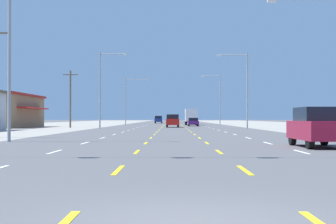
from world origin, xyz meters
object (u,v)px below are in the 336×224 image
sedan_inner_right_mid (193,122)px  streetlight_left_row_1 (102,85)px  suv_center_turn_far (173,120)px  streetlight_left_row_0 (18,43)px  suv_inner_left_farther (158,119)px  streetlight_right_row_2 (218,96)px  streetlight_left_row_2 (128,97)px  suv_far_right_nearest (318,126)px  suv_center_turn_near (173,121)px  streetlight_right_row_1 (244,85)px  streetlight_right_row_0 (334,55)px  box_truck_inner_right_midfar (191,116)px

sedan_inner_right_mid → streetlight_left_row_1: 23.98m
suv_center_turn_far → streetlight_left_row_0: size_ratio=0.48×
sedan_inner_right_mid → suv_inner_left_farther: 46.28m
suv_inner_left_farther → streetlight_right_row_2: streetlight_right_row_2 is taller
streetlight_left_row_2 → streetlight_right_row_2: 19.35m
suv_far_right_nearest → suv_inner_left_farther: 109.90m
suv_center_turn_near → sedan_inner_right_mid: suv_center_turn_near is taller
sedan_inner_right_mid → streetlight_right_row_1: bearing=-72.1°
suv_inner_left_farther → streetlight_left_row_1: size_ratio=0.47×
streetlight_left_row_0 → streetlight_right_row_0: size_ratio=1.15×
suv_inner_left_farther → streetlight_left_row_2: (-5.86, -25.99, 4.84)m
streetlight_left_row_1 → streetlight_right_row_2: 43.58m
sedan_inner_right_mid → streetlight_right_row_2: size_ratio=0.42×
streetlight_right_row_1 → suv_center_turn_far: bearing=100.1°
suv_far_right_nearest → streetlight_left_row_2: streetlight_left_row_2 is taller
box_truck_inner_right_midfar → streetlight_left_row_0: 73.43m
streetlight_left_row_1 → streetlight_right_row_2: (19.57, 38.94, 0.16)m
suv_far_right_nearest → streetlight_left_row_1: size_ratio=0.47×
suv_center_turn_far → suv_center_turn_near: bearing=-90.1°
suv_center_turn_far → suv_far_right_nearest: bearing=-86.0°
suv_far_right_nearest → streetlight_right_row_2: size_ratio=0.46×
streetlight_left_row_0 → streetlight_right_row_1: 43.47m
streetlight_right_row_0 → streetlight_right_row_1: bearing=89.8°
suv_center_turn_far → streetlight_right_row_1: (9.74, -54.67, 4.97)m
streetlight_left_row_0 → streetlight_right_row_1: streetlight_right_row_1 is taller
suv_center_turn_near → suv_inner_left_farther: bearing=93.6°
sedan_inner_right_mid → streetlight_right_row_2: bearing=72.5°
sedan_inner_right_mid → streetlight_left_row_1: size_ratio=0.43×
box_truck_inner_right_midfar → streetlight_left_row_0: streetlight_left_row_0 is taller
box_truck_inner_right_midfar → suv_center_turn_far: size_ratio=1.47×
streetlight_right_row_1 → streetlight_right_row_2: size_ratio=0.97×
streetlight_right_row_2 → streetlight_left_row_0: bearing=-104.0°
streetlight_right_row_2 → streetlight_left_row_2: bearing=-180.0°
sedan_inner_right_mid → streetlight_right_row_2: (6.22, 19.72, 5.42)m
streetlight_left_row_2 → suv_center_turn_near: bearing=-72.9°
suv_center_turn_near → streetlight_right_row_2: bearing=72.3°
suv_inner_left_farther → suv_center_turn_far: bearing=-70.0°
streetlight_right_row_1 → streetlight_left_row_1: bearing=180.0°
streetlight_right_row_2 → suv_center_turn_far: bearing=121.8°
streetlight_left_row_0 → streetlight_right_row_0: streetlight_left_row_0 is taller
streetlight_right_row_0 → streetlight_right_row_1: streetlight_right_row_1 is taller
suv_far_right_nearest → suv_inner_left_farther: (-10.70, 109.38, 0.00)m
streetlight_left_row_1 → suv_far_right_nearest: bearing=-69.3°
box_truck_inner_right_midfar → streetlight_left_row_2: streetlight_left_row_2 is taller
suv_inner_left_farther → streetlight_left_row_1: 65.40m
streetlight_left_row_0 → streetlight_left_row_1: 38.94m
box_truck_inner_right_midfar → suv_inner_left_farther: size_ratio=1.47×
suv_center_turn_near → streetlight_right_row_2: (9.86, 30.93, 5.14)m
suv_inner_left_farther → streetlight_left_row_0: (-5.87, -103.86, 5.00)m
box_truck_inner_right_midfar → streetlight_left_row_0: size_ratio=0.70×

